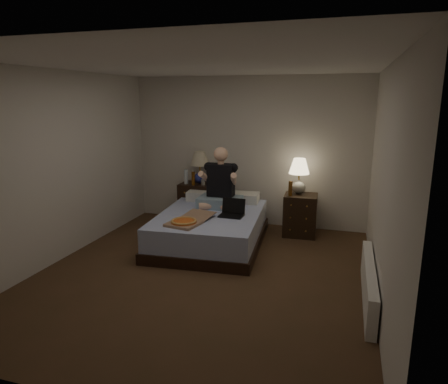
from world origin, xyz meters
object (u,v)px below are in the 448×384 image
(lamp_right, at_px, (299,176))
(lamp_left, at_px, (200,167))
(nightstand_left, at_px, (197,202))
(laptop, at_px, (231,208))
(beer_bottle_left, at_px, (193,178))
(bed, at_px, (210,229))
(water_bottle, at_px, (186,177))
(person, at_px, (220,178))
(pizza_box, at_px, (184,222))
(nightstand_right, at_px, (300,215))
(beer_bottle_right, at_px, (290,188))
(soda_can, at_px, (203,182))
(radiator, at_px, (369,283))

(lamp_right, bearing_deg, lamp_left, 176.14)
(nightstand_left, relative_size, laptop, 2.03)
(lamp_left, distance_m, beer_bottle_left, 0.24)
(bed, distance_m, water_bottle, 1.31)
(beer_bottle_left, height_order, person, person)
(pizza_box, bearing_deg, nightstand_right, 56.44)
(bed, height_order, lamp_left, lamp_left)
(nightstand_right, relative_size, beer_bottle_right, 2.86)
(soda_can, distance_m, beer_bottle_left, 0.18)
(water_bottle, distance_m, laptop, 1.49)
(beer_bottle_right, bearing_deg, soda_can, 172.72)
(lamp_right, height_order, beer_bottle_left, lamp_right)
(water_bottle, height_order, soda_can, water_bottle)
(water_bottle, height_order, beer_bottle_right, water_bottle)
(beer_bottle_right, distance_m, pizza_box, 1.83)
(nightstand_left, relative_size, beer_bottle_right, 3.00)
(nightstand_left, xyz_separation_m, beer_bottle_right, (1.68, -0.31, 0.43))
(person, bearing_deg, beer_bottle_right, 16.40)
(soda_can, distance_m, beer_bottle_right, 1.52)
(laptop, bearing_deg, nightstand_right, 46.18)
(beer_bottle_right, xyz_separation_m, laptop, (-0.73, -0.77, -0.17))
(water_bottle, xyz_separation_m, beer_bottle_right, (1.82, -0.21, -0.04))
(person, distance_m, pizza_box, 1.11)
(person, height_order, pizza_box, person)
(nightstand_right, xyz_separation_m, lamp_right, (-0.06, 0.08, 0.61))
(laptop, bearing_deg, nightstand_left, 132.44)
(water_bottle, relative_size, radiator, 0.16)
(beer_bottle_left, xyz_separation_m, pizza_box, (0.44, -1.49, -0.28))
(nightstand_right, relative_size, beer_bottle_left, 2.86)
(lamp_left, bearing_deg, beer_bottle_left, -111.66)
(water_bottle, bearing_deg, beer_bottle_left, -20.72)
(person, bearing_deg, bed, -96.67)
(radiator, bearing_deg, laptop, 150.16)
(nightstand_right, xyz_separation_m, water_bottle, (-1.98, 0.10, 0.49))
(lamp_right, xyz_separation_m, beer_bottle_left, (-1.77, -0.04, -0.13))
(bed, bearing_deg, person, 80.08)
(water_bottle, distance_m, beer_bottle_right, 1.84)
(soda_can, bearing_deg, beer_bottle_left, -165.29)
(lamp_right, height_order, soda_can, lamp_right)
(radiator, bearing_deg, bed, 152.63)
(bed, height_order, nightstand_left, nightstand_left)
(nightstand_right, bearing_deg, lamp_left, 170.91)
(nightstand_right, relative_size, water_bottle, 2.64)
(lamp_left, xyz_separation_m, beer_bottle_left, (-0.06, -0.16, -0.16))
(bed, bearing_deg, water_bottle, 125.01)
(person, xyz_separation_m, radiator, (2.15, -1.50, -0.75))
(beer_bottle_left, distance_m, laptop, 1.34)
(lamp_right, relative_size, beer_bottle_left, 2.43)
(bed, bearing_deg, pizza_box, -108.10)
(lamp_left, relative_size, lamp_right, 1.00)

